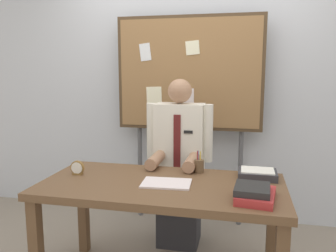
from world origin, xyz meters
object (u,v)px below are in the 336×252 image
Objects in this scene: bulletin_board at (189,76)px; pen_holder at (199,166)px; desk at (162,196)px; open_notebook at (166,183)px; book_stack at (254,193)px; paper_tray at (257,174)px; desk_clock at (77,168)px; person at (179,170)px.

bulletin_board reaches higher than pen_holder.
desk is 5.05× the size of open_notebook.
bulletin_board is 6.10× the size of book_stack.
desk is 1.32m from bulletin_board.
desk is 0.68m from paper_tray.
open_notebook reaches higher than desk.
open_notebook is 0.64m from paper_tray.
book_stack is 1.25× the size of paper_tray.
bulletin_board reaches higher than desk_clock.
desk is at bearing 151.12° from open_notebook.
desk is 0.62m from person.
book_stack is (0.59, -1.25, -0.64)m from bulletin_board.
paper_tray is (1.25, 0.20, -0.02)m from desk_clock.
open_notebook is (0.04, -0.02, 0.10)m from desk.
desk_clock is 1.26m from paper_tray.
paper_tray is at bearing 24.67° from open_notebook.
desk is at bearing -126.11° from pen_holder.
paper_tray is (0.03, 0.42, -0.01)m from book_stack.
paper_tray reaches higher than desk.
person is 0.42m from pen_holder.
pen_holder reaches higher than desk_clock.
person is at bearing 90.00° from desk.
book_stack is at bearing -94.02° from paper_tray.
open_notebook is 0.35m from pen_holder.
open_notebook is at bearing -119.39° from pen_holder.
book_stack is 1.02× the size of open_notebook.
open_notebook is at bearing -28.88° from desk.
person is at bearing 42.38° from desk_clock.
paper_tray is (0.62, -0.83, -0.65)m from bulletin_board.
open_notebook is 0.67m from desk_clock.
paper_tray is (0.62, 0.25, 0.12)m from desk.
desk_clock reaches higher than open_notebook.
desk_clock is at bearing 175.72° from desk.
bulletin_board is at bearing 90.06° from person.
bulletin_board reaches higher than open_notebook.
open_notebook is 3.16× the size of desk_clock.
person is 0.73m from paper_tray.
person is 4.36× the size of book_stack.
desk is 9.99× the size of pen_holder.
book_stack is at bearing -15.67° from open_notebook.
person is 5.43× the size of paper_tray.
book_stack reaches higher than open_notebook.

